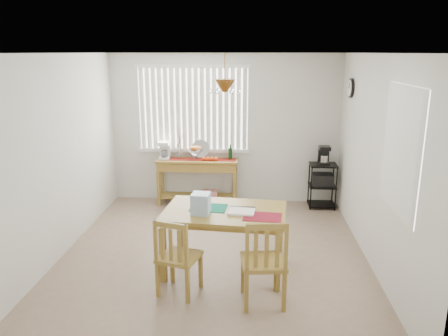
# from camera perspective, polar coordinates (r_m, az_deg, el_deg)

# --- Properties ---
(ground) EXTENTS (4.00, 4.50, 0.01)m
(ground) POSITION_cam_1_polar(r_m,az_deg,el_deg) (5.93, -1.34, -11.27)
(ground) COLOR gray
(room_shell) EXTENTS (4.20, 4.70, 2.70)m
(room_shell) POSITION_cam_1_polar(r_m,az_deg,el_deg) (5.42, -1.40, 5.13)
(room_shell) COLOR silver
(room_shell) RESTS_ON ground
(sideboard) EXTENTS (1.42, 0.40, 0.80)m
(sideboard) POSITION_cam_1_polar(r_m,az_deg,el_deg) (7.66, -3.45, -0.34)
(sideboard) COLOR olive
(sideboard) RESTS_ON ground
(sideboard_items) EXTENTS (1.35, 0.33, 0.61)m
(sideboard_items) POSITION_cam_1_polar(r_m,az_deg,el_deg) (7.62, -5.16, 2.07)
(sideboard_items) COLOR maroon
(sideboard_items) RESTS_ON sideboard
(wire_cart) EXTENTS (0.45, 0.36, 0.77)m
(wire_cart) POSITION_cam_1_polar(r_m,az_deg,el_deg) (7.67, 12.73, -1.72)
(wire_cart) COLOR black
(wire_cart) RESTS_ON ground
(cart_items) EXTENTS (0.18, 0.22, 0.32)m
(cart_items) POSITION_cam_1_polar(r_m,az_deg,el_deg) (7.57, 12.92, 1.59)
(cart_items) COLOR black
(cart_items) RESTS_ON wire_cart
(dining_table) EXTENTS (1.53, 1.06, 0.77)m
(dining_table) POSITION_cam_1_polar(r_m,az_deg,el_deg) (5.29, 0.09, -6.43)
(dining_table) COLOR olive
(dining_table) RESTS_ON ground
(table_items) EXTENTS (1.11, 0.62, 0.25)m
(table_items) POSITION_cam_1_polar(r_m,az_deg,el_deg) (5.13, -1.68, -4.95)
(table_items) COLOR #157960
(table_items) RESTS_ON dining_table
(chair_left) EXTENTS (0.51, 0.51, 0.90)m
(chair_left) POSITION_cam_1_polar(r_m,az_deg,el_deg) (4.89, -6.10, -11.51)
(chair_left) COLOR olive
(chair_left) RESTS_ON ground
(chair_right) EXTENTS (0.50, 0.50, 0.98)m
(chair_right) POSITION_cam_1_polar(r_m,az_deg,el_deg) (4.68, 5.22, -12.21)
(chair_right) COLOR olive
(chair_right) RESTS_ON ground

